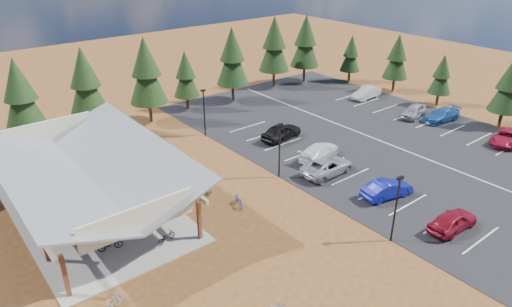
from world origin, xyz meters
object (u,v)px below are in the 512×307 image
object	(u,v)px
bike_5	(137,196)
car_3	(320,151)
lamp_post_2	(204,109)
car_7	(442,115)
bike_1	(53,222)
bike_9	(112,304)
bike_0	(110,244)
bike_pavilion	(85,167)
bike_16	(204,194)
bike_6	(126,193)
bike_14	(239,200)
car_8	(414,111)
car_9	(367,93)
car_6	(507,137)
lamp_post_1	(280,147)
car_2	(327,166)
bike_15	(160,199)
bike_4	(166,237)
car_0	(453,221)
bike_3	(52,184)
bike_7	(104,168)
trash_bin_0	(179,190)
lamp_post_0	(396,205)
car_1	(387,189)
bike_2	(34,207)
trash_bin_1	(180,179)
car_4	(281,132)

from	to	relation	value
bike_5	car_3	xyz separation A→B (m)	(17.15, -3.67, 0.22)
lamp_post_2	car_7	size ratio (longest dim) A/B	1.04
bike_1	car_3	size ratio (longest dim) A/B	0.35
bike_9	bike_0	bearing A→B (deg)	-52.04
bike_pavilion	bike_16	bearing A→B (deg)	-26.52
bike_pavilion	bike_6	world-z (taller)	bike_pavilion
lamp_post_2	bike_14	world-z (taller)	lamp_post_2
bike_6	bike_9	size ratio (longest dim) A/B	0.87
car_8	car_9	size ratio (longest dim) A/B	0.94
bike_16	car_6	bearing A→B (deg)	56.83
lamp_post_1	car_2	world-z (taller)	lamp_post_1
bike_15	bike_6	bearing A→B (deg)	-26.73
lamp_post_1	bike_0	distance (m)	16.13
bike_4	car_0	xyz separation A→B (m)	(17.05, -11.62, 0.28)
bike_0	bike_pavilion	bearing A→B (deg)	5.50
bike_3	bike_16	distance (m)	13.13
bike_7	bike_4	bearing A→B (deg)	168.28
trash_bin_0	bike_9	xyz separation A→B (m)	(-9.52, -9.01, 0.09)
trash_bin_0	bike_7	distance (m)	8.22
bike_1	car_0	distance (m)	29.15
bike_3	bike_15	xyz separation A→B (m)	(6.03, -7.86, -0.03)
bike_7	car_7	distance (m)	37.43
bike_5	bike_3	bearing A→B (deg)	30.07
lamp_post_2	trash_bin_0	world-z (taller)	lamp_post_2
lamp_post_0	car_1	world-z (taller)	lamp_post_0
bike_3	car_2	distance (m)	23.84
bike_16	bike_14	bearing A→B (deg)	15.97
bike_7	bike_2	bearing A→B (deg)	104.05
car_2	bike_7	bearing A→B (deg)	49.18
bike_3	trash_bin_1	bearing A→B (deg)	-133.72
trash_bin_1	bike_9	world-z (taller)	bike_9
car_4	bike_2	bearing A→B (deg)	77.79
lamp_post_2	car_7	distance (m)	27.33
bike_9	car_8	xyz separation A→B (m)	(40.19, 7.34, 0.23)
bike_0	bike_16	size ratio (longest dim) A/B	1.05
car_8	bike_7	bearing A→B (deg)	-116.04
bike_pavilion	bike_3	world-z (taller)	bike_pavilion
bike_pavilion	car_6	bearing A→B (deg)	-20.52
bike_7	bike_9	size ratio (longest dim) A/B	0.82
bike_7	car_9	xyz separation A→B (m)	(35.10, -1.33, 0.24)
car_4	car_7	xyz separation A→B (m)	(17.94, -7.68, -0.12)
car_1	car_6	xyz separation A→B (m)	(18.39, -1.11, -0.05)
trash_bin_1	bike_14	bearing A→B (deg)	-73.01
bike_0	bike_2	world-z (taller)	bike_0
car_6	car_9	bearing A→B (deg)	168.56
bike_9	bike_1	bearing A→B (deg)	-30.15
bike_pavilion	lamp_post_0	size ratio (longest dim) A/B	3.77
bike_0	car_3	size ratio (longest dim) A/B	0.33
trash_bin_0	bike_1	xyz separation A→B (m)	(-9.64, 1.46, 0.18)
bike_5	car_6	world-z (taller)	car_6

